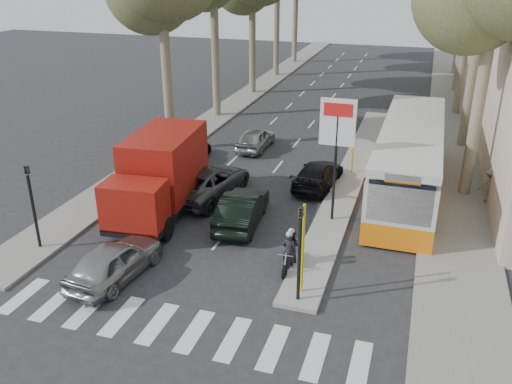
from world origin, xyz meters
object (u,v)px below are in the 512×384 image
silver_hatchback (115,261)px  dark_hatchback (242,209)px  city_bus (409,158)px  red_truck (160,174)px  motorcycle (290,250)px

silver_hatchback → dark_hatchback: bearing=-111.5°
silver_hatchback → city_bus: bearing=-123.2°
silver_hatchback → dark_hatchback: size_ratio=0.95×
dark_hatchback → red_truck: (-3.92, 0.07, 1.18)m
silver_hatchback → city_bus: city_bus is taller
silver_hatchback → red_truck: size_ratio=0.61×
city_bus → motorcycle: 9.67m
silver_hatchback → city_bus: (9.70, 11.54, 1.08)m
dark_hatchback → motorcycle: size_ratio=2.38×
red_truck → city_bus: (10.62, 5.90, -0.11)m
dark_hatchback → city_bus: city_bus is taller
red_truck → motorcycle: (6.82, -2.93, -1.19)m
city_bus → silver_hatchback: bearing=-129.5°
dark_hatchback → red_truck: bearing=-6.2°
city_bus → motorcycle: city_bus is taller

